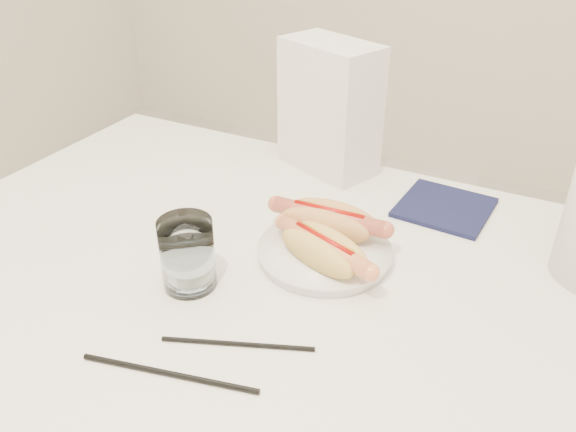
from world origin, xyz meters
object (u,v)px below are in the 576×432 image
at_px(table, 281,307).
at_px(water_glass, 187,254).
at_px(plate, 324,254).
at_px(napkin_box, 330,108).
at_px(hotdog_right, 324,250).
at_px(hotdog_left, 329,221).

xyz_separation_m(table, water_glass, (-0.10, -0.08, 0.11)).
distance_m(plate, napkin_box, 0.33).
bearing_deg(napkin_box, water_glass, -70.53).
bearing_deg(napkin_box, table, -54.69).
height_order(table, hotdog_right, hotdog_right).
distance_m(plate, hotdog_right, 0.04).
relative_size(table, hotdog_right, 7.14).
bearing_deg(hotdog_left, table, -104.72).
bearing_deg(table, plate, 60.07).
distance_m(table, water_glass, 0.17).
bearing_deg(hotdog_right, table, -124.46).
xyz_separation_m(hotdog_left, hotdog_right, (0.02, -0.07, -0.00)).
xyz_separation_m(hotdog_right, napkin_box, (-0.13, 0.32, 0.08)).
distance_m(water_glass, napkin_box, 0.43).
bearing_deg(napkin_box, hotdog_right, -45.21).
bearing_deg(plate, hotdog_right, -68.84).
distance_m(table, hotdog_right, 0.11).
height_order(plate, napkin_box, napkin_box).
xyz_separation_m(hotdog_left, water_glass, (-0.13, -0.18, 0.01)).
height_order(table, water_glass, water_glass).
relative_size(table, water_glass, 11.78).
height_order(water_glass, napkin_box, napkin_box).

